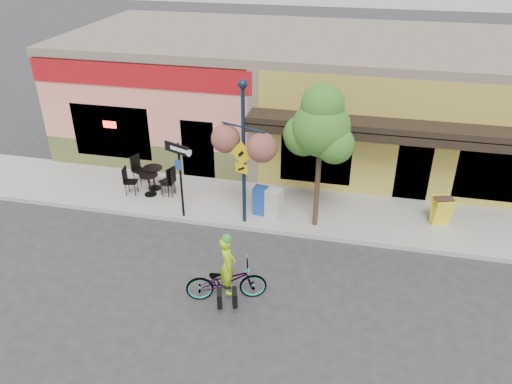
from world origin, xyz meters
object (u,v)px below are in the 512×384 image
at_px(street_tree, 319,158).
at_px(cyclist_rider, 228,273).
at_px(building, 300,93).
at_px(bicycle, 226,281).
at_px(one_way_sign, 181,181).
at_px(newspaper_box_grey, 274,203).
at_px(lamp_post, 244,155).
at_px(newspaper_box_blue, 260,200).

bearing_deg(street_tree, cyclist_rider, -115.03).
relative_size(building, street_tree, 4.04).
bearing_deg(street_tree, bicycle, -115.66).
xyz_separation_m(building, bicycle, (-0.28, -10.10, -1.72)).
relative_size(cyclist_rider, one_way_sign, 0.63).
bearing_deg(building, bicycle, -91.58).
distance_m(cyclist_rider, one_way_sign, 4.11).
distance_m(building, newspaper_box_grey, 6.44).
height_order(bicycle, lamp_post, lamp_post).
distance_m(cyclist_rider, newspaper_box_blue, 3.99).
distance_m(bicycle, lamp_post, 3.91).
height_order(newspaper_box_grey, street_tree, street_tree).
distance_m(cyclist_rider, newspaper_box_grey, 3.89).
relative_size(building, newspaper_box_grey, 18.92).
bearing_deg(building, newspaper_box_blue, -92.59).
xyz_separation_m(one_way_sign, street_tree, (4.12, 0.42, 1.00)).
xyz_separation_m(bicycle, one_way_sign, (-2.34, 3.29, 0.87)).
bearing_deg(building, cyclist_rider, -91.29).
bearing_deg(bicycle, one_way_sign, 17.97).
relative_size(one_way_sign, street_tree, 0.55).
distance_m(lamp_post, newspaper_box_grey, 2.02).
height_order(building, one_way_sign, building).
bearing_deg(bicycle, street_tree, -43.14).
bearing_deg(bicycle, lamp_post, -11.08).
height_order(cyclist_rider, lamp_post, lamp_post).
height_order(bicycle, one_way_sign, one_way_sign).
bearing_deg(newspaper_box_blue, cyclist_rider, -82.75).
bearing_deg(lamp_post, building, 103.65).
height_order(building, cyclist_rider, building).
xyz_separation_m(bicycle, newspaper_box_grey, (0.45, 3.87, 0.10)).
relative_size(lamp_post, one_way_sign, 1.81).
relative_size(bicycle, newspaper_box_blue, 2.16).
xyz_separation_m(lamp_post, newspaper_box_grey, (0.84, 0.46, -1.78)).
bearing_deg(lamp_post, newspaper_box_blue, 75.51).
bearing_deg(newspaper_box_grey, cyclist_rider, -77.93).
xyz_separation_m(newspaper_box_grey, street_tree, (1.33, -0.16, 1.77)).
xyz_separation_m(building, lamp_post, (-0.66, -6.69, 0.16)).
relative_size(building, lamp_post, 4.03).
relative_size(one_way_sign, newspaper_box_grey, 2.60).
distance_m(building, newspaper_box_blue, 6.34).
distance_m(building, bicycle, 10.25).
distance_m(lamp_post, one_way_sign, 2.21).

